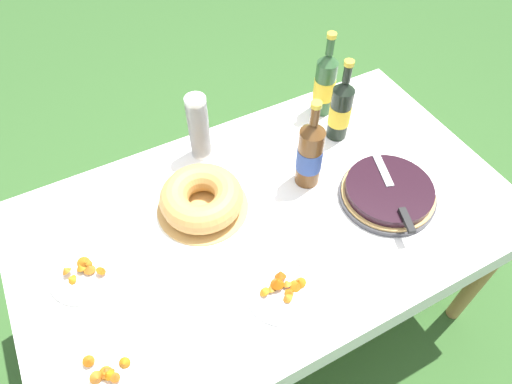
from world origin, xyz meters
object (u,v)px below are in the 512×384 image
object	(u,v)px
cider_bottle_amber	(310,154)
juice_bottle_red	(341,110)
snack_plate_near	(87,269)
berry_tart	(388,193)
snack_plate_right	(283,289)
serving_knife	(394,193)
bundt_cake	(202,199)
cup_stack	(199,127)
snack_plate_left	(107,377)
cider_bottle_green	(325,84)

from	to	relation	value
cider_bottle_amber	juice_bottle_red	xyz separation A→B (m)	(0.22, 0.14, -0.01)
juice_bottle_red	snack_plate_near	world-z (taller)	juice_bottle_red
berry_tart	snack_plate_right	world-z (taller)	berry_tart
snack_plate_right	cider_bottle_amber	bearing A→B (deg)	48.97
berry_tart	serving_knife	xyz separation A→B (m)	(-0.01, -0.03, 0.04)
bundt_cake	cup_stack	size ratio (longest dim) A/B	1.17
serving_knife	juice_bottle_red	distance (m)	0.36
serving_knife	snack_plate_left	bearing A→B (deg)	114.73
serving_knife	snack_plate_left	xyz separation A→B (m)	(-0.98, -0.11, -0.05)
bundt_cake	snack_plate_near	xyz separation A→B (m)	(-0.39, -0.05, -0.04)
snack_plate_near	berry_tart	bearing A→B (deg)	-11.45
cup_stack	juice_bottle_red	world-z (taller)	juice_bottle_red
snack_plate_near	cup_stack	bearing A→B (deg)	30.01
berry_tart	snack_plate_left	xyz separation A→B (m)	(-0.99, -0.14, -0.02)
snack_plate_right	berry_tart	bearing A→B (deg)	15.65
snack_plate_right	snack_plate_near	bearing A→B (deg)	145.51
berry_tart	cider_bottle_green	distance (m)	0.49
serving_knife	snack_plate_near	xyz separation A→B (m)	(-0.94, 0.22, -0.05)
snack_plate_near	snack_plate_right	size ratio (longest dim) A/B	1.10
cider_bottle_amber	cider_bottle_green	bearing A→B (deg)	49.27
bundt_cake	serving_knife	bearing A→B (deg)	-26.66
bundt_cake	juice_bottle_red	world-z (taller)	juice_bottle_red
cider_bottle_amber	snack_plate_right	size ratio (longest dim) A/B	1.61
cup_stack	juice_bottle_red	xyz separation A→B (m)	(0.48, -0.15, -0.00)
cider_bottle_amber	snack_plate_near	xyz separation A→B (m)	(-0.76, 0.00, -0.12)
snack_plate_near	juice_bottle_red	bearing A→B (deg)	8.03
cup_stack	snack_plate_near	size ratio (longest dim) A/B	1.09
bundt_cake	snack_plate_left	size ratio (longest dim) A/B	1.29
bundt_cake	cider_bottle_green	distance (m)	0.65
cup_stack	snack_plate_left	bearing A→B (deg)	-130.62
cider_bottle_green	snack_plate_left	size ratio (longest dim) A/B	1.46
snack_plate_near	snack_plate_left	xyz separation A→B (m)	(-0.04, -0.33, -0.00)
berry_tart	juice_bottle_red	distance (m)	0.34
juice_bottle_red	snack_plate_left	world-z (taller)	juice_bottle_red
juice_bottle_red	cup_stack	bearing A→B (deg)	163.17
serving_knife	bundt_cake	size ratio (longest dim) A/B	1.22
cider_bottle_green	snack_plate_left	distance (m)	1.21
cider_bottle_amber	berry_tart	bearing A→B (deg)	-44.80
cider_bottle_amber	snack_plate_left	size ratio (longest dim) A/B	1.48
serving_knife	cider_bottle_amber	distance (m)	0.29
serving_knife	bundt_cake	distance (m)	0.61
berry_tart	snack_plate_left	size ratio (longest dim) A/B	1.38
bundt_cake	snack_plate_near	bearing A→B (deg)	-172.11
cider_bottle_amber	snack_plate_right	xyz separation A→B (m)	(-0.28, -0.33, -0.12)
bundt_cake	cup_stack	bearing A→B (deg)	67.16
cider_bottle_green	juice_bottle_red	xyz separation A→B (m)	(-0.03, -0.14, -0.01)
berry_tart	cider_bottle_green	bearing A→B (deg)	84.14
bundt_cake	juice_bottle_red	bearing A→B (deg)	8.12
cider_bottle_green	snack_plate_left	bearing A→B (deg)	-149.48
cider_bottle_amber	snack_plate_near	distance (m)	0.77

